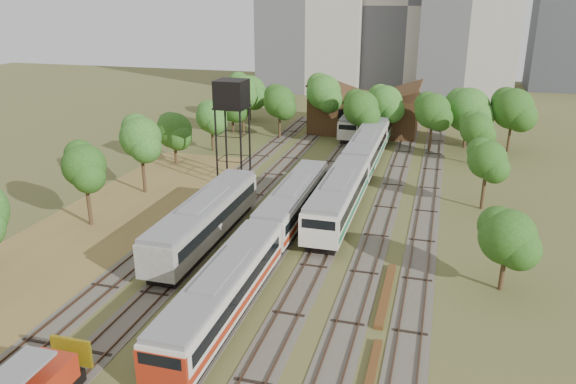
% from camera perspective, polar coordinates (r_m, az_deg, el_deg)
% --- Properties ---
extents(ground, '(240.00, 240.00, 0.00)m').
position_cam_1_polar(ground, '(36.48, -4.45, -14.41)').
color(ground, '#475123').
rests_on(ground, ground).
extents(dry_grass_patch, '(14.00, 60.00, 0.04)m').
position_cam_1_polar(dry_grass_patch, '(50.59, -20.83, -5.50)').
color(dry_grass_patch, brown).
rests_on(dry_grass_patch, ground).
extents(tracks, '(24.60, 80.00, 0.19)m').
position_cam_1_polar(tracks, '(58.17, 3.34, -0.92)').
color(tracks, '#4C473D').
rests_on(tracks, ground).
extents(railcar_red_set, '(2.95, 34.58, 3.64)m').
position_cam_1_polar(railcar_red_set, '(44.63, -2.42, -4.84)').
color(railcar_red_set, black).
rests_on(railcar_red_set, ground).
extents(railcar_green_set, '(3.30, 52.08, 4.09)m').
position_cam_1_polar(railcar_green_set, '(69.24, 7.87, 4.13)').
color(railcar_green_set, black).
rests_on(railcar_green_set, ground).
extents(railcar_rear, '(2.95, 16.08, 3.64)m').
position_cam_1_polar(railcar_rear, '(87.17, 6.96, 7.20)').
color(railcar_rear, black).
rests_on(railcar_rear, ground).
extents(old_grey_coach, '(3.16, 18.00, 3.92)m').
position_cam_1_polar(old_grey_coach, '(48.43, -8.41, -2.76)').
color(old_grey_coach, black).
rests_on(old_grey_coach, ground).
extents(water_tower, '(3.35, 3.35, 11.57)m').
position_cam_1_polar(water_tower, '(62.02, -5.75, 9.62)').
color(water_tower, black).
rests_on(water_tower, ground).
extents(rail_pile_near, '(0.60, 8.98, 0.30)m').
position_cam_1_polar(rail_pile_near, '(41.15, 9.92, -10.15)').
color(rail_pile_near, brown).
rests_on(rail_pile_near, ground).
extents(rail_pile_far, '(0.49, 7.92, 0.26)m').
position_cam_1_polar(rail_pile_far, '(32.95, 8.29, -18.52)').
color(rail_pile_far, brown).
rests_on(rail_pile_far, ground).
extents(maintenance_shed, '(16.45, 11.55, 7.58)m').
position_cam_1_polar(maintenance_shed, '(88.80, 7.84, 8.04)').
color(maintenance_shed, '#3D2616').
rests_on(maintenance_shed, ground).
extents(tree_band_left, '(6.52, 72.51, 8.28)m').
position_cam_1_polar(tree_band_left, '(69.80, -11.46, 6.45)').
color(tree_band_left, '#382616').
rests_on(tree_band_left, ground).
extents(tree_band_far, '(42.88, 10.57, 9.17)m').
position_cam_1_polar(tree_band_far, '(80.40, 10.42, 8.79)').
color(tree_band_far, '#382616').
rests_on(tree_band_far, ground).
extents(tree_band_right, '(5.05, 36.91, 6.99)m').
position_cam_1_polar(tree_band_right, '(58.11, 19.60, 2.61)').
color(tree_band_right, '#382616').
rests_on(tree_band_right, ground).
extents(tower_centre, '(20.00, 18.00, 36.00)m').
position_cam_1_polar(tower_centre, '(128.62, 12.40, 18.07)').
color(tower_centre, '#BAB4A9').
rests_on(tower_centre, ground).
extents(tower_far_right, '(12.00, 12.00, 28.00)m').
position_cam_1_polar(tower_far_right, '(140.37, 26.16, 15.05)').
color(tower_far_right, '#3E4146').
rests_on(tower_far_right, ground).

